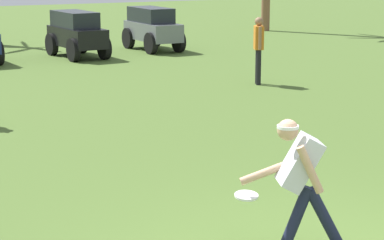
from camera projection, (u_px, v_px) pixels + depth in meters
frisbee_thrower at (300, 179)px, 7.35m from camera, size 1.02×0.70×1.39m
frisbee_in_flight at (246, 196)px, 7.55m from camera, size 0.28×0.28×0.05m
teammate_midfield at (259, 44)px, 17.26m from camera, size 0.32×0.48×1.56m
parked_car_slot_c at (76, 33)px, 22.00m from camera, size 1.33×2.47×1.34m
parked_car_slot_d at (152, 27)px, 23.63m from camera, size 1.22×2.43×1.34m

